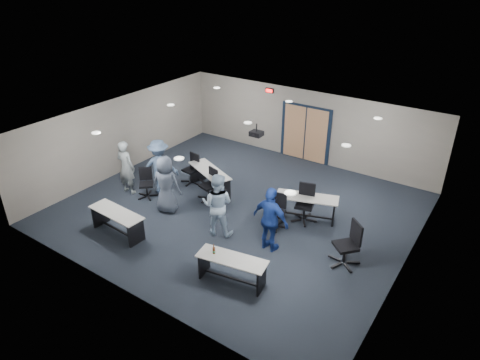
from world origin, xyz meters
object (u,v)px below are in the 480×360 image
Objects in this scene: chair_back_a at (191,169)px; chair_loose_right at (346,244)px; person_back at (159,166)px; person_lightblue at (217,205)px; table_front_right at (232,266)px; chair_back_b at (208,185)px; table_back_right at (307,204)px; table_back_left at (210,177)px; person_navy at (271,220)px; table_front_left at (117,219)px; person_gray at (126,167)px; person_plaid at (166,185)px; chair_back_c at (277,212)px; chair_loose_left at (146,183)px; chair_back_d at (305,204)px.

chair_loose_right reaches higher than chair_back_a.
chair_loose_right is 6.48m from person_back.
table_front_right is at bearing 116.64° from person_lightblue.
chair_loose_right reaches higher than chair_back_b.
table_back_left is at bearing 165.59° from table_back_right.
person_navy reaches higher than chair_back_b.
chair_back_b is at bearing 76.34° from table_front_left.
table_front_right reaches higher than table_front_left.
person_back reaches higher than chair_loose_right.
table_front_left is at bearing -77.47° from chair_back_a.
person_plaid is (1.88, -0.15, -0.01)m from person_gray.
chair_back_a is at bearing 98.23° from table_front_left.
table_front_right is at bearing -94.38° from chair_back_c.
chair_loose_left is (-0.54, -1.57, -0.03)m from chair_back_a.
table_back_left is 1.04× the size of table_back_right.
person_plaid is at bearing -21.83° from person_lightblue.
person_plaid reaches higher than chair_back_a.
chair_back_c is at bearing -138.02° from table_back_right.
chair_back_d is (0.21, 3.39, 0.09)m from table_front_right.
chair_loose_right reaches higher than table_back_left.
chair_loose_right is at bearing 171.83° from person_lightblue.
chair_back_a is (-0.91, 0.11, -0.01)m from table_back_left.
table_back_right is 1.96m from person_navy.
person_plaid is (-3.50, 1.57, 0.42)m from table_front_right.
chair_back_d is at bearing 7.48° from chair_back_a.
chair_loose_left reaches higher than table_front_left.
table_back_left is 1.95× the size of chair_back_c.
chair_back_d is 0.95× the size of chair_loose_right.
chair_back_b is at bearing -146.76° from chair_loose_right.
person_back reaches higher than person_plaid.
table_back_left is 0.55m from chair_back_b.
chair_loose_right is (5.75, 2.28, 0.11)m from table_front_left.
table_front_right is at bearing -91.35° from chair_loose_right.
person_lightblue is at bearing 172.76° from person_gray.
person_navy is at bearing -79.94° from chair_back_c.
person_navy reaches higher than person_gray.
chair_loose_left is (-1.74, -1.00, -0.03)m from chair_back_b.
chair_loose_right is 0.65× the size of person_navy.
table_front_left is 4.47m from chair_back_c.
chair_back_d is (4.31, -0.00, 0.05)m from chair_back_a.
chair_back_c is (3.49, 2.78, 0.02)m from table_front_left.
table_front_left is at bearing 172.12° from table_front_right.
chair_back_d reaches higher than table_back_right.
table_front_left is 3.09m from chair_back_b.
person_gray is at bearing 144.80° from chair_loose_left.
person_lightblue is at bearing 38.48° from table_front_left.
table_front_left is 0.97× the size of person_lightblue.
person_plaid reaches higher than chair_loose_right.
person_gray is (-1.59, 1.85, 0.42)m from table_front_left.
chair_back_a is 0.57× the size of person_plaid.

